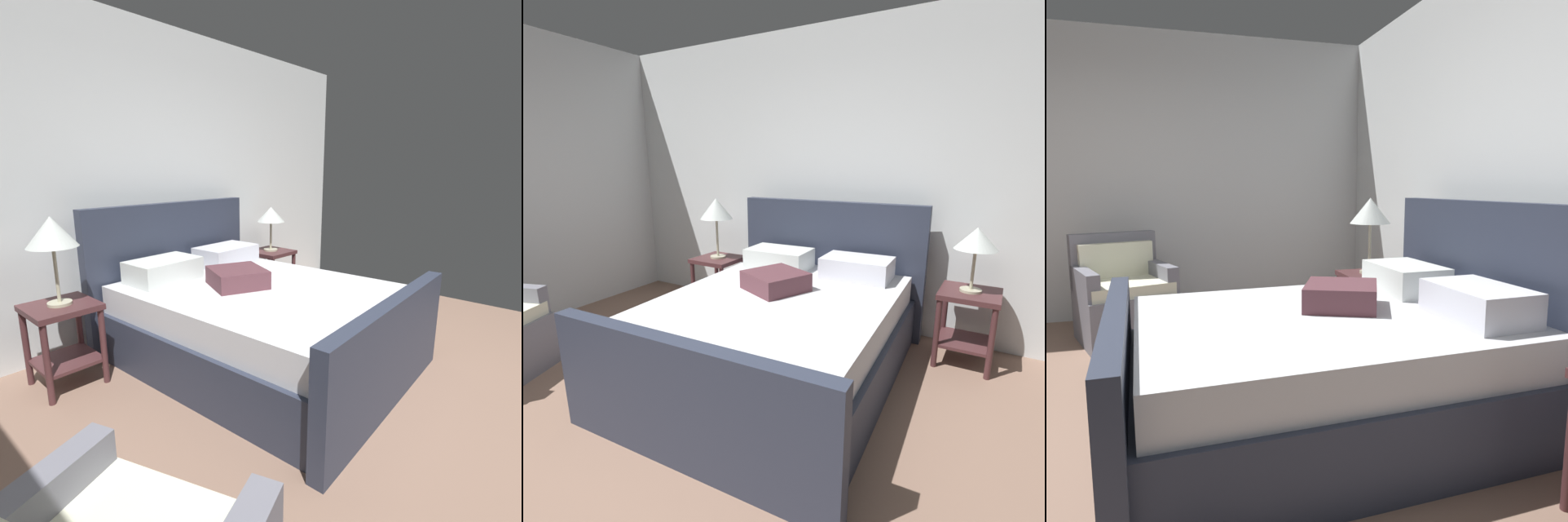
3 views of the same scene
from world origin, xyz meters
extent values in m
cube|color=silver|center=(0.00, 2.93, 1.39)|extent=(5.47, 0.12, 2.78)
cube|color=#2C3243|center=(-0.04, 1.62, 0.20)|extent=(1.73, 2.08, 0.40)
cube|color=#2C3243|center=(-0.09, 2.67, 0.61)|extent=(1.76, 0.18, 1.22)
cube|color=#2C3243|center=(0.01, 0.57, 0.37)|extent=(1.76, 0.18, 0.73)
cube|color=silver|center=(-0.04, 1.62, 0.51)|extent=(1.65, 2.02, 0.22)
cube|color=silver|center=(-0.44, 2.32, 0.71)|extent=(0.58, 0.39, 0.18)
cube|color=silver|center=(0.30, 2.35, 0.71)|extent=(0.58, 0.39, 0.18)
cube|color=#583139|center=(-0.14, 1.76, 0.69)|extent=(0.53, 0.53, 0.14)
cube|color=#4A282A|center=(1.16, 2.53, 0.58)|extent=(0.44, 0.44, 0.04)
cube|color=#4A282A|center=(1.16, 2.53, 0.18)|extent=(0.40, 0.40, 0.02)
cylinder|color=#4A282A|center=(0.97, 2.34, 0.28)|extent=(0.04, 0.04, 0.56)
cylinder|color=#4A282A|center=(1.35, 2.34, 0.28)|extent=(0.04, 0.04, 0.56)
cylinder|color=#4A282A|center=(0.97, 2.72, 0.28)|extent=(0.04, 0.04, 0.56)
cylinder|color=#4A282A|center=(1.35, 2.72, 0.28)|extent=(0.04, 0.04, 0.56)
cylinder|color=#B7B293|center=(1.16, 2.53, 0.61)|extent=(0.16, 0.16, 0.02)
cylinder|color=#B7B293|center=(1.16, 2.53, 0.78)|extent=(0.02, 0.02, 0.31)
cone|color=silver|center=(1.16, 2.53, 1.02)|extent=(0.31, 0.31, 0.17)
cube|color=#4A282A|center=(-1.23, 2.41, 0.58)|extent=(0.44, 0.44, 0.04)
cube|color=#4A282A|center=(-1.23, 2.41, 0.18)|extent=(0.40, 0.40, 0.02)
cylinder|color=#4A282A|center=(-1.42, 2.22, 0.28)|extent=(0.04, 0.04, 0.56)
cylinder|color=#4A282A|center=(-1.04, 2.22, 0.28)|extent=(0.04, 0.04, 0.56)
cylinder|color=#4A282A|center=(-1.42, 2.60, 0.28)|extent=(0.04, 0.04, 0.56)
cylinder|color=#4A282A|center=(-1.04, 2.60, 0.28)|extent=(0.04, 0.04, 0.56)
cylinder|color=#B7B293|center=(-1.23, 2.41, 0.61)|extent=(0.16, 0.16, 0.02)
cylinder|color=#B7B293|center=(-1.23, 2.41, 0.81)|extent=(0.02, 0.02, 0.39)
cone|color=silver|center=(-1.23, 2.41, 1.11)|extent=(0.33, 0.33, 0.21)
camera|label=1|loc=(-2.23, -0.35, 1.51)|focal=27.09mm
camera|label=2|loc=(1.35, -0.71, 1.59)|focal=27.15mm
camera|label=3|loc=(2.42, 0.81, 1.31)|focal=33.75mm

